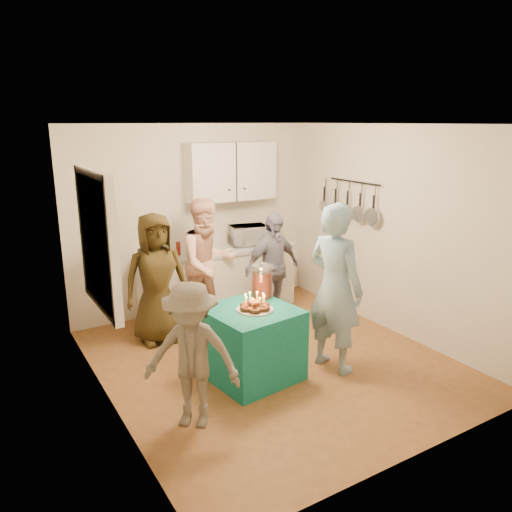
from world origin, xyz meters
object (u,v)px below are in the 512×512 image
man_birthday (335,288)px  woman_back_right (272,268)px  microwave (248,235)px  party_table (251,343)px  woman_back_left (156,279)px  child_near_left (192,356)px  woman_back_center (208,264)px  punch_jar (262,282)px  counter (219,282)px

man_birthday → woman_back_right: size_ratio=1.24×
microwave → party_table: microwave is taller
woman_back_left → microwave: bearing=20.9°
party_table → child_near_left: child_near_left is taller
party_table → woman_back_center: size_ratio=0.50×
punch_jar → woman_back_right: bearing=51.4°
party_table → woman_back_left: size_ratio=0.53×
party_table → woman_back_left: (-0.52, 1.36, 0.42)m
punch_jar → microwave: bearing=64.7°
punch_jar → child_near_left: child_near_left is taller
child_near_left → woman_back_right: bearing=81.5°
party_table → woman_back_right: woman_back_right is taller
woman_back_left → woman_back_center: (0.74, 0.12, 0.05)m
counter → man_birthday: bearing=-82.4°
microwave → woman_back_left: (-1.58, -0.52, -0.25)m
punch_jar → woman_back_right: size_ratio=0.23×
woman_back_center → party_table: bearing=-103.2°
woman_back_left → punch_jar: bearing=-50.5°
counter → woman_back_left: (-1.10, -0.52, 0.37)m
woman_back_right → punch_jar: bearing=-135.0°
microwave → party_table: bearing=-107.4°
counter → party_table: 1.97m
woman_back_center → counter: bearing=43.4°
counter → party_table: bearing=-107.1°
woman_back_center → child_near_left: bearing=-124.0°
party_table → woman_back_center: 1.58m
child_near_left → punch_jar: bearing=72.8°
microwave → punch_jar: microwave is taller
party_table → woman_back_center: woman_back_center is taller
microwave → woman_back_left: bearing=-149.8°
man_birthday → woman_back_left: (-1.39, 1.64, -0.12)m
child_near_left → woman_back_center: bearing=101.2°
woman_back_left → man_birthday: bearing=-47.1°
woman_back_center → child_near_left: (-1.10, -1.96, -0.18)m
counter → microwave: size_ratio=4.33×
party_table → woman_back_left: bearing=110.9°
punch_jar → woman_back_center: woman_back_center is taller
counter → party_table: counter is taller
microwave → party_table: size_ratio=0.60×
woman_back_right → child_near_left: size_ratio=1.12×
woman_back_center → woman_back_right: 0.86m
counter → party_table: (-0.58, -1.88, -0.05)m
party_table → child_near_left: size_ratio=0.64×
woman_back_center → microwave: bearing=20.6°
microwave → woman_back_right: 0.77m
woman_back_right → child_near_left: (-1.91, -1.66, -0.08)m
counter → microwave: 0.79m
punch_jar → woman_back_left: 1.37m
man_birthday → microwave: bearing=-18.6°
punch_jar → woman_back_right: woman_back_right is taller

